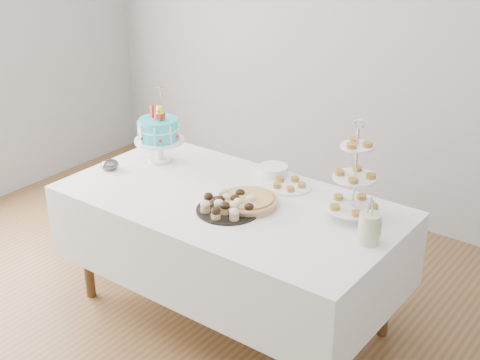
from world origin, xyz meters
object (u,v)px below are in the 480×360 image
Objects in this scene: cupcake_tray at (228,204)px; plate_stack at (273,171)px; jam_bowl_a at (110,165)px; table at (230,235)px; birthday_cake at (159,142)px; pastry_plate at (289,185)px; utensil_pitcher at (369,227)px; jam_bowl_b at (109,165)px; pie at (248,201)px; tiered_stand at (355,178)px.

cupcake_tray is 0.52m from plate_stack.
cupcake_tray is at bearing -0.55° from jam_bowl_a.
table is 4.04× the size of birthday_cake.
birthday_cake is at bearing 165.71° from table.
cupcake_tray is 1.37× the size of pastry_plate.
jam_bowl_a is 0.45× the size of utensil_pitcher.
table is at bearing -119.17° from pastry_plate.
jam_bowl_a is 1.08× the size of jam_bowl_b.
utensil_pitcher is (0.82, -0.38, 0.05)m from plate_stack.
pie is at bearing 176.05° from utensil_pitcher.
plate_stack is at bearing 148.90° from utensil_pitcher.
jam_bowl_a is at bearing -167.77° from tiered_stand.
pie is (0.05, 0.11, -0.01)m from cupcake_tray.
jam_bowl_a is at bearing -106.04° from birthday_cake.
utensil_pitcher reaches higher than pie.
tiered_stand is 2.28× the size of utensil_pitcher.
pastry_plate is 0.73m from utensil_pitcher.
birthday_cake reaches higher than pie.
pie is 1.29× the size of pastry_plate.
table is at bearing 125.53° from cupcake_tray.
plate_stack is 0.90m from utensil_pitcher.
cupcake_tray is at bearing -8.02° from birthday_cake.
jam_bowl_a is at bearing -174.08° from pie.
plate_stack reaches higher than pastry_plate.
utensil_pitcher is (1.68, 0.14, 0.06)m from jam_bowl_b.
jam_bowl_b is (-0.84, -0.11, 0.26)m from table.
utensil_pitcher is at bearing 7.10° from birthday_cake.
tiered_stand reaches higher than table.
table is at bearing -93.09° from plate_stack.
pie is 0.59m from tiered_stand.
utensil_pitcher reaches higher than jam_bowl_a.
utensil_pitcher is (0.76, 0.14, 0.05)m from cupcake_tray.
pie is at bearing 5.92° from jam_bowl_a.
utensil_pitcher reaches higher than jam_bowl_b.
birthday_cake is 1.34m from tiered_stand.
pie is 0.71m from utensil_pitcher.
pastry_plate reaches higher than table.
jam_bowl_b is at bearing -156.76° from pastry_plate.
jam_bowl_b is (-0.86, -0.51, -0.01)m from plate_stack.
cupcake_tray is at bearing -115.10° from pie.
pie is at bearing 64.90° from cupcake_tray.
pastry_plate is at bearing -24.90° from plate_stack.
tiered_stand reaches higher than utensil_pitcher.
birthday_cake is 1.36× the size of cupcake_tray.
plate_stack is at bearing 30.51° from jam_bowl_a.
pie is (0.13, -0.01, 0.26)m from table.
pastry_plate is at bearing 77.42° from cupcake_tray.
utensil_pitcher is (1.53, -0.15, -0.04)m from birthday_cake.
utensil_pitcher is at bearing 4.49° from jam_bowl_a.
jam_bowl_a is at bearing -172.70° from table.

